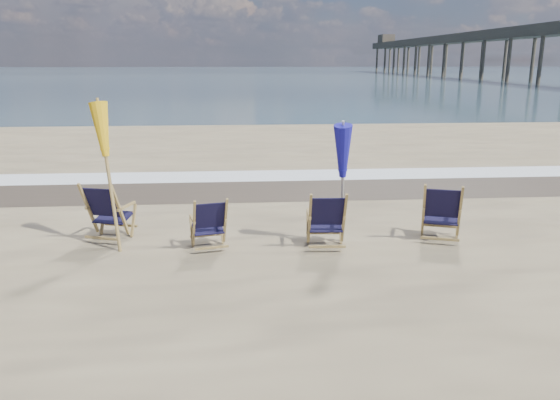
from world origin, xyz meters
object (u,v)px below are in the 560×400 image
(beach_chair_3, at_px, (460,214))
(umbrella_blue, at_px, (343,155))
(beach_chair_0, at_px, (120,213))
(beach_chair_1, at_px, (226,223))
(fishing_pier, at_px, (501,48))
(beach_chair_2, at_px, (344,221))
(umbrella_yellow, at_px, (106,136))

(beach_chair_3, relative_size, umbrella_blue, 0.51)
(beach_chair_0, relative_size, beach_chair_1, 1.16)
(fishing_pier, bearing_deg, beach_chair_1, -118.54)
(beach_chair_2, xyz_separation_m, umbrella_blue, (0.01, 0.28, 1.01))
(beach_chair_1, height_order, fishing_pier, fishing_pier)
(beach_chair_0, bearing_deg, umbrella_yellow, 86.53)
(beach_chair_0, height_order, fishing_pier, fishing_pier)
(beach_chair_2, height_order, umbrella_yellow, umbrella_yellow)
(beach_chair_1, xyz_separation_m, fishing_pier, (38.85, 71.44, 4.20))
(fishing_pier, bearing_deg, beach_chair_3, -116.10)
(umbrella_yellow, xyz_separation_m, fishing_pier, (40.66, 71.20, 2.83))
(beach_chair_1, bearing_deg, umbrella_blue, 170.94)
(beach_chair_1, distance_m, fishing_pier, 81.42)
(beach_chair_1, bearing_deg, umbrella_yellow, -19.88)
(beach_chair_3, xyz_separation_m, umbrella_yellow, (-5.64, 0.27, 1.30))
(beach_chair_2, relative_size, umbrella_blue, 0.49)
(beach_chair_0, height_order, umbrella_blue, umbrella_blue)
(beach_chair_1, relative_size, beach_chair_2, 0.91)
(beach_chair_0, height_order, beach_chair_1, beach_chair_0)
(beach_chair_3, bearing_deg, umbrella_yellow, 16.68)
(beach_chair_0, distance_m, beach_chair_2, 3.67)
(beach_chair_0, xyz_separation_m, umbrella_blue, (3.63, -0.34, 0.98))
(beach_chair_0, distance_m, beach_chair_1, 1.79)
(beach_chair_3, height_order, umbrella_blue, umbrella_blue)
(umbrella_yellow, relative_size, fishing_pier, 0.02)
(beach_chair_1, distance_m, umbrella_blue, 2.17)
(beach_chair_2, relative_size, umbrella_yellow, 0.42)
(beach_chair_0, bearing_deg, fishing_pier, -102.21)
(umbrella_yellow, xyz_separation_m, umbrella_blue, (3.71, -0.13, -0.32))
(beach_chair_3, distance_m, umbrella_blue, 2.17)
(umbrella_blue, bearing_deg, beach_chair_2, -92.72)
(beach_chair_3, bearing_deg, beach_chair_0, 14.53)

